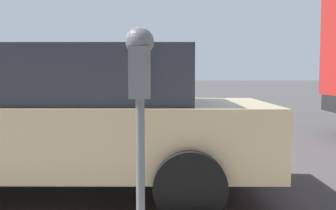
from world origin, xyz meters
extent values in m
plane|color=#3D3A3A|center=(0.00, 0.00, 0.00)|extent=(220.00, 220.00, 0.00)
cylinder|color=#4C5156|center=(-2.66, -0.99, 0.64)|extent=(0.06, 0.06, 0.98)
cube|color=#4C5156|center=(-2.66, -0.99, 1.30)|extent=(0.20, 0.14, 0.34)
sphere|color=#4C5156|center=(-2.66, -0.99, 1.50)|extent=(0.19, 0.19, 0.19)
cube|color=#B21919|center=(-2.55, -0.99, 1.25)|extent=(0.01, 0.11, 0.12)
cube|color=black|center=(-2.55, -0.99, 1.37)|extent=(0.01, 0.10, 0.08)
cube|color=tan|center=(-1.03, 0.02, 0.66)|extent=(1.87, 4.62, 0.67)
cube|color=#232833|center=(-1.03, -0.17, 1.28)|extent=(1.61, 2.60, 0.58)
cylinder|color=black|center=(-1.94, -1.38, 0.32)|extent=(0.23, 0.64, 0.64)
cylinder|color=black|center=(-0.18, -1.42, 0.32)|extent=(0.23, 0.64, 0.64)
camera|label=1|loc=(-5.27, -1.13, 1.27)|focal=42.00mm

